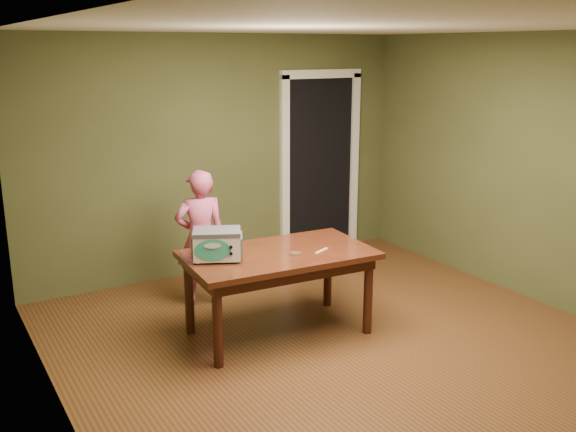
# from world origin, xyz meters

# --- Properties ---
(floor) EXTENTS (5.00, 5.00, 0.00)m
(floor) POSITION_xyz_m (0.00, 0.00, 0.00)
(floor) COLOR brown
(floor) RESTS_ON ground
(room_shell) EXTENTS (4.52, 5.02, 2.61)m
(room_shell) POSITION_xyz_m (0.00, 0.00, 1.71)
(room_shell) COLOR #4D532C
(room_shell) RESTS_ON ground
(doorway) EXTENTS (1.10, 0.66, 2.25)m
(doorway) POSITION_xyz_m (1.30, 2.78, 1.06)
(doorway) COLOR black
(doorway) RESTS_ON ground
(dining_table) EXTENTS (1.66, 1.01, 0.75)m
(dining_table) POSITION_xyz_m (-0.34, 0.65, 0.65)
(dining_table) COLOR #37190C
(dining_table) RESTS_ON floor
(toy_oven) EXTENTS (0.48, 0.42, 0.25)m
(toy_oven) POSITION_xyz_m (-0.87, 0.74, 0.89)
(toy_oven) COLOR #4C4F54
(toy_oven) RESTS_ON dining_table
(baking_pan) EXTENTS (0.10, 0.10, 0.02)m
(baking_pan) POSITION_xyz_m (-0.25, 0.51, 0.76)
(baking_pan) COLOR silver
(baking_pan) RESTS_ON dining_table
(spatula) EXTENTS (0.17, 0.10, 0.01)m
(spatula) POSITION_xyz_m (-0.01, 0.48, 0.75)
(spatula) COLOR #EABE65
(spatula) RESTS_ON dining_table
(child) EXTENTS (0.54, 0.41, 1.34)m
(child) POSITION_xyz_m (-0.64, 1.63, 0.67)
(child) COLOR #D45780
(child) RESTS_ON floor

